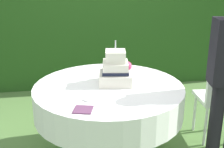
{
  "coord_description": "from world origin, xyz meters",
  "views": [
    {
      "loc": [
        -0.37,
        -2.48,
        1.76
      ],
      "look_at": [
        0.04,
        0.03,
        0.88
      ],
      "focal_mm": 48.42,
      "sensor_mm": 36.0,
      "label": 1
    }
  ],
  "objects_px": {
    "wedding_cake": "(116,70)",
    "napkin_stack": "(83,110)",
    "serving_plate_far": "(131,72)",
    "cake_table": "(109,100)",
    "serving_plate_near": "(90,99)",
    "garden_chair": "(221,95)"
  },
  "relations": [
    {
      "from": "wedding_cake",
      "to": "napkin_stack",
      "type": "distance_m",
      "value": 0.63
    },
    {
      "from": "wedding_cake",
      "to": "napkin_stack",
      "type": "bearing_deg",
      "value": -122.86
    },
    {
      "from": "cake_table",
      "to": "serving_plate_near",
      "type": "xyz_separation_m",
      "value": [
        -0.19,
        -0.28,
        0.14
      ]
    },
    {
      "from": "garden_chair",
      "to": "wedding_cake",
      "type": "bearing_deg",
      "value": -174.41
    },
    {
      "from": "wedding_cake",
      "to": "serving_plate_far",
      "type": "relative_size",
      "value": 2.67
    },
    {
      "from": "serving_plate_far",
      "to": "napkin_stack",
      "type": "distance_m",
      "value": 0.96
    },
    {
      "from": "wedding_cake",
      "to": "napkin_stack",
      "type": "height_order",
      "value": "wedding_cake"
    },
    {
      "from": "cake_table",
      "to": "serving_plate_near",
      "type": "bearing_deg",
      "value": -124.93
    },
    {
      "from": "wedding_cake",
      "to": "serving_plate_far",
      "type": "height_order",
      "value": "wedding_cake"
    },
    {
      "from": "napkin_stack",
      "to": "cake_table",
      "type": "bearing_deg",
      "value": 60.44
    },
    {
      "from": "wedding_cake",
      "to": "serving_plate_far",
      "type": "distance_m",
      "value": 0.36
    },
    {
      "from": "cake_table",
      "to": "napkin_stack",
      "type": "height_order",
      "value": "napkin_stack"
    },
    {
      "from": "serving_plate_near",
      "to": "garden_chair",
      "type": "height_order",
      "value": "garden_chair"
    },
    {
      "from": "wedding_cake",
      "to": "serving_plate_near",
      "type": "height_order",
      "value": "wedding_cake"
    },
    {
      "from": "serving_plate_far",
      "to": "cake_table",
      "type": "bearing_deg",
      "value": -130.23
    },
    {
      "from": "garden_chair",
      "to": "serving_plate_far",
      "type": "bearing_deg",
      "value": 169.89
    },
    {
      "from": "cake_table",
      "to": "napkin_stack",
      "type": "bearing_deg",
      "value": -119.56
    },
    {
      "from": "napkin_stack",
      "to": "serving_plate_near",
      "type": "bearing_deg",
      "value": 69.88
    },
    {
      "from": "wedding_cake",
      "to": "napkin_stack",
      "type": "xyz_separation_m",
      "value": [
        -0.34,
        -0.52,
        -0.12
      ]
    },
    {
      "from": "serving_plate_far",
      "to": "napkin_stack",
      "type": "relative_size",
      "value": 1.1
    },
    {
      "from": "napkin_stack",
      "to": "garden_chair",
      "type": "distance_m",
      "value": 1.6
    },
    {
      "from": "serving_plate_near",
      "to": "serving_plate_far",
      "type": "bearing_deg",
      "value": 52.08
    }
  ]
}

